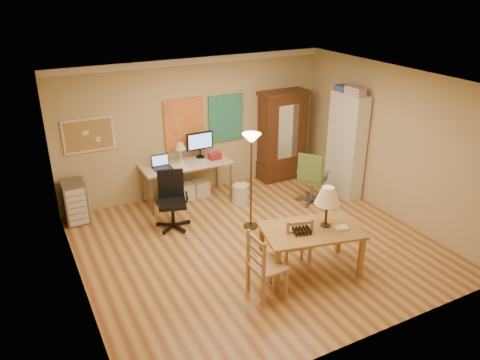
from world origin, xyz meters
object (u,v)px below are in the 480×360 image
dining_table (317,220)px  office_chair_black (173,213)px  computer_desk (187,177)px  office_chair_green (311,189)px  bookshelf (346,145)px  armoire (282,141)px

dining_table → office_chair_black: 2.71m
computer_desk → office_chair_green: (2.09, -1.25, -0.19)m
bookshelf → computer_desk: bearing=157.7°
dining_table → office_chair_black: bearing=123.1°
dining_table → office_chair_black: (-1.45, 2.22, -0.57)m
dining_table → armoire: size_ratio=0.82×
dining_table → bookshelf: (2.11, 1.96, 0.18)m
bookshelf → dining_table: bearing=-137.0°
computer_desk → armoire: (2.23, 0.08, 0.36)m
armoire → bookshelf: bearing=-61.9°
office_chair_black → armoire: (2.88, 1.01, 0.56)m
computer_desk → bookshelf: (2.91, -1.19, 0.55)m
armoire → bookshelf: 1.45m
computer_desk → bookshelf: bearing=-22.3°
office_chair_black → armoire: 3.10m
bookshelf → office_chair_green: bearing=-175.8°
office_chair_black → office_chair_green: 2.75m
dining_table → computer_desk: 3.27m
office_chair_green → armoire: 1.45m
dining_table → armoire: 3.53m
computer_desk → armoire: size_ratio=0.90×
office_chair_green → armoire: (0.14, 1.33, 0.55)m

